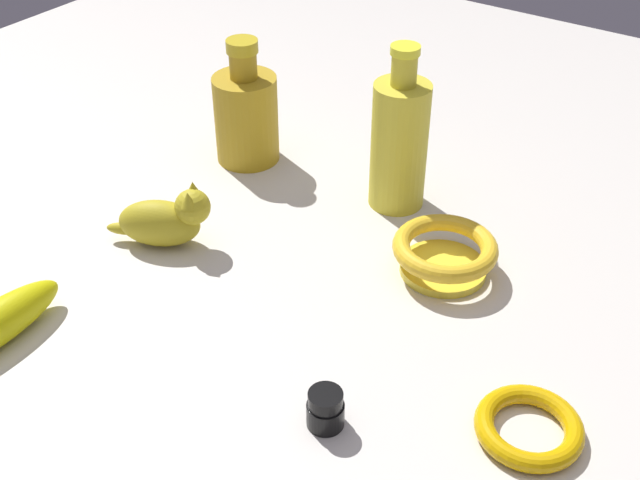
{
  "coord_description": "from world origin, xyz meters",
  "views": [
    {
      "loc": [
        0.4,
        -0.58,
        0.61
      ],
      "look_at": [
        0.0,
        0.0,
        0.09
      ],
      "focal_mm": 45.14,
      "sensor_mm": 36.0,
      "label": 1
    }
  ],
  "objects_px": {
    "bowl": "(445,253)",
    "bottle_short": "(246,114)",
    "bottle_tall": "(399,142)",
    "cat_figurine": "(166,219)",
    "bangle": "(529,427)",
    "nail_polish_jar": "(325,409)"
  },
  "relations": [
    {
      "from": "cat_figurine",
      "to": "bottle_short",
      "type": "height_order",
      "value": "bottle_short"
    },
    {
      "from": "bottle_tall",
      "to": "bangle",
      "type": "height_order",
      "value": "bottle_tall"
    },
    {
      "from": "cat_figurine",
      "to": "bottle_tall",
      "type": "height_order",
      "value": "bottle_tall"
    },
    {
      "from": "bowl",
      "to": "bottle_short",
      "type": "height_order",
      "value": "bottle_short"
    },
    {
      "from": "cat_figurine",
      "to": "bottle_short",
      "type": "distance_m",
      "value": 0.23
    },
    {
      "from": "bangle",
      "to": "cat_figurine",
      "type": "bearing_deg",
      "value": 176.31
    },
    {
      "from": "bowl",
      "to": "bottle_short",
      "type": "relative_size",
      "value": 0.69
    },
    {
      "from": "bottle_tall",
      "to": "bangle",
      "type": "relative_size",
      "value": 2.15
    },
    {
      "from": "bottle_short",
      "to": "nail_polish_jar",
      "type": "bearing_deg",
      "value": -43.09
    },
    {
      "from": "nail_polish_jar",
      "to": "bangle",
      "type": "relative_size",
      "value": 0.39
    },
    {
      "from": "nail_polish_jar",
      "to": "bottle_short",
      "type": "relative_size",
      "value": 0.22
    },
    {
      "from": "bowl",
      "to": "bangle",
      "type": "height_order",
      "value": "bowl"
    },
    {
      "from": "bottle_tall",
      "to": "bowl",
      "type": "xyz_separation_m",
      "value": [
        0.12,
        -0.1,
        -0.06
      ]
    },
    {
      "from": "nail_polish_jar",
      "to": "bangle",
      "type": "height_order",
      "value": "nail_polish_jar"
    },
    {
      "from": "cat_figurine",
      "to": "bowl",
      "type": "distance_m",
      "value": 0.35
    },
    {
      "from": "bowl",
      "to": "bottle_short",
      "type": "bearing_deg",
      "value": 167.71
    },
    {
      "from": "cat_figurine",
      "to": "bangle",
      "type": "xyz_separation_m",
      "value": [
        0.5,
        -0.03,
        -0.03
      ]
    },
    {
      "from": "bottle_tall",
      "to": "bowl",
      "type": "distance_m",
      "value": 0.17
    },
    {
      "from": "nail_polish_jar",
      "to": "bowl",
      "type": "relative_size",
      "value": 0.33
    },
    {
      "from": "bangle",
      "to": "bottle_short",
      "type": "relative_size",
      "value": 0.57
    },
    {
      "from": "bottle_tall",
      "to": "bangle",
      "type": "xyz_separation_m",
      "value": [
        0.31,
        -0.28,
        -0.08
      ]
    },
    {
      "from": "nail_polish_jar",
      "to": "cat_figurine",
      "type": "bearing_deg",
      "value": 158.29
    }
  ]
}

